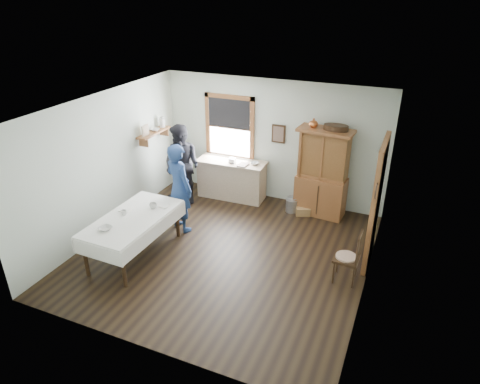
% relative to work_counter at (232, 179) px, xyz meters
% --- Properties ---
extents(room, '(5.01, 5.01, 2.70)m').
position_rel_work_counter_xyz_m(room, '(0.82, -2.15, 0.91)').
color(room, black).
rests_on(room, ground).
extents(window, '(1.18, 0.07, 1.48)m').
position_rel_work_counter_xyz_m(window, '(-0.18, 0.32, 1.19)').
color(window, white).
rests_on(window, room).
extents(doorway, '(0.09, 1.14, 2.22)m').
position_rel_work_counter_xyz_m(doorway, '(3.27, -1.30, 0.72)').
color(doorway, '#433A30').
rests_on(doorway, room).
extents(wall_shelf, '(0.24, 1.00, 0.44)m').
position_rel_work_counter_xyz_m(wall_shelf, '(-1.55, -0.61, 1.13)').
color(wall_shelf, brown).
rests_on(wall_shelf, room).
extents(framed_picture, '(0.30, 0.04, 0.40)m').
position_rel_work_counter_xyz_m(framed_picture, '(0.97, 0.31, 1.11)').
color(framed_picture, '#372413').
rests_on(framed_picture, room).
extents(rug_beater, '(0.01, 0.27, 0.27)m').
position_rel_work_counter_xyz_m(rug_beater, '(3.27, -1.85, 1.28)').
color(rug_beater, black).
rests_on(rug_beater, room).
extents(work_counter, '(1.57, 0.64, 0.89)m').
position_rel_work_counter_xyz_m(work_counter, '(0.00, 0.00, 0.00)').
color(work_counter, tan).
rests_on(work_counter, room).
extents(china_hutch, '(1.14, 0.62, 1.88)m').
position_rel_work_counter_xyz_m(china_hutch, '(2.04, 0.01, 0.50)').
color(china_hutch, brown).
rests_on(china_hutch, room).
extents(dining_table, '(1.06, 1.95, 0.77)m').
position_rel_work_counter_xyz_m(dining_table, '(-0.65, -2.83, -0.06)').
color(dining_table, white).
rests_on(dining_table, room).
extents(spindle_chair, '(0.44, 0.44, 0.93)m').
position_rel_work_counter_xyz_m(spindle_chair, '(2.99, -2.10, 0.02)').
color(spindle_chair, '#372413').
rests_on(spindle_chair, room).
extents(pail, '(0.33, 0.33, 0.29)m').
position_rel_work_counter_xyz_m(pail, '(1.49, -0.14, -0.30)').
color(pail, '#96989E').
rests_on(pail, room).
extents(wicker_basket, '(0.36, 0.31, 0.18)m').
position_rel_work_counter_xyz_m(wicker_basket, '(1.75, -0.19, -0.36)').
color(wicker_basket, olive).
rests_on(wicker_basket, room).
extents(woman_blue, '(0.72, 0.61, 1.66)m').
position_rel_work_counter_xyz_m(woman_blue, '(-0.35, -1.69, 0.39)').
color(woman_blue, navy).
rests_on(woman_blue, room).
extents(figure_dark, '(0.87, 0.71, 1.65)m').
position_rel_work_counter_xyz_m(figure_dark, '(-0.90, -0.64, 0.38)').
color(figure_dark, black).
rests_on(figure_dark, room).
extents(table_cup_a, '(0.16, 0.16, 0.10)m').
position_rel_work_counter_xyz_m(table_cup_a, '(-0.49, -2.40, 0.38)').
color(table_cup_a, silver).
rests_on(table_cup_a, dining_table).
extents(table_cup_b, '(0.11, 0.11, 0.09)m').
position_rel_work_counter_xyz_m(table_cup_b, '(-0.82, -2.82, 0.37)').
color(table_cup_b, silver).
rests_on(table_cup_b, dining_table).
extents(table_bowl, '(0.28, 0.28, 0.06)m').
position_rel_work_counter_xyz_m(table_bowl, '(-0.79, -3.36, 0.36)').
color(table_bowl, silver).
rests_on(table_bowl, dining_table).
extents(counter_book, '(0.19, 0.24, 0.02)m').
position_rel_work_counter_xyz_m(counter_book, '(0.23, -0.12, 0.45)').
color(counter_book, brown).
rests_on(counter_book, work_counter).
extents(counter_bowl, '(0.20, 0.20, 0.06)m').
position_rel_work_counter_xyz_m(counter_bowl, '(0.55, 0.00, 0.47)').
color(counter_bowl, silver).
rests_on(counter_bowl, work_counter).
extents(shelf_bowl, '(0.22, 0.22, 0.05)m').
position_rel_work_counter_xyz_m(shelf_bowl, '(-1.55, -0.60, 1.15)').
color(shelf_bowl, silver).
rests_on(shelf_bowl, wall_shelf).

